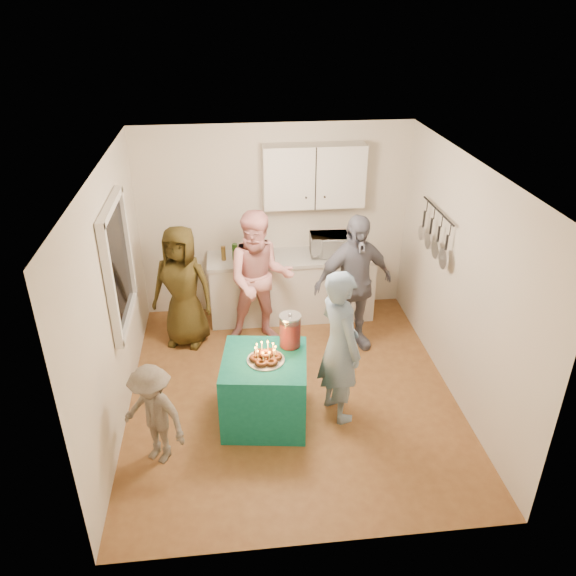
{
  "coord_description": "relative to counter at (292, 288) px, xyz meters",
  "views": [
    {
      "loc": [
        -0.61,
        -5.05,
        4.02
      ],
      "look_at": [
        0.0,
        0.35,
        1.15
      ],
      "focal_mm": 35.0,
      "sensor_mm": 36.0,
      "label": 1
    }
  ],
  "objects": [
    {
      "name": "woman_back_right",
      "position": [
        0.66,
        -0.84,
        0.46
      ],
      "size": [
        1.12,
        0.7,
        1.77
      ],
      "primitive_type": "imported",
      "rotation": [
        0.0,
        0.0,
        0.28
      ],
      "color": "black",
      "rests_on": "floor"
    },
    {
      "name": "upper_cabinet",
      "position": [
        0.3,
        0.15,
        1.52
      ],
      "size": [
        1.3,
        0.3,
        0.8
      ],
      "primitive_type": "cube",
      "color": "white",
      "rests_on": "back_wall"
    },
    {
      "name": "left_wall",
      "position": [
        -2.0,
        -1.7,
        0.87
      ],
      "size": [
        4.0,
        4.0,
        0.0
      ],
      "primitive_type": "plane",
      "color": "silver",
      "rests_on": "floor"
    },
    {
      "name": "donut_cake",
      "position": [
        -0.51,
        -2.14,
        0.42
      ],
      "size": [
        0.38,
        0.38,
        0.18
      ],
      "primitive_type": null,
      "color": "#381C0C",
      "rests_on": "party_table"
    },
    {
      "name": "punch_jar",
      "position": [
        -0.24,
        -1.89,
        0.5
      ],
      "size": [
        0.22,
        0.22,
        0.34
      ],
      "primitive_type": "cylinder",
      "color": "red",
      "rests_on": "party_table"
    },
    {
      "name": "back_wall",
      "position": [
        -0.2,
        0.3,
        0.87
      ],
      "size": [
        3.6,
        3.6,
        0.0
      ],
      "primitive_type": "plane",
      "color": "silver",
      "rests_on": "floor"
    },
    {
      "name": "countertop",
      "position": [
        0.0,
        -0.0,
        0.46
      ],
      "size": [
        2.24,
        0.62,
        0.05
      ],
      "primitive_type": "cube",
      "color": "beige",
      "rests_on": "counter"
    },
    {
      "name": "child_near_left",
      "position": [
        -1.6,
        -2.57,
        0.1
      ],
      "size": [
        0.79,
        0.71,
        1.07
      ],
      "primitive_type": "imported",
      "rotation": [
        0.0,
        0.0,
        -0.59
      ],
      "color": "#61574D",
      "rests_on": "floor"
    },
    {
      "name": "right_wall",
      "position": [
        1.6,
        -1.7,
        0.87
      ],
      "size": [
        4.0,
        4.0,
        0.0
      ],
      "primitive_type": "plane",
      "color": "silver",
      "rests_on": "floor"
    },
    {
      "name": "party_table",
      "position": [
        -0.53,
        -2.11,
        -0.05
      ],
      "size": [
        0.96,
        0.96,
        0.76
      ],
      "primitive_type": "cube",
      "rotation": [
        0.0,
        0.0,
        -0.14
      ],
      "color": "#106D5B",
      "rests_on": "floor"
    },
    {
      "name": "window_night",
      "position": [
        -1.97,
        -1.4,
        1.12
      ],
      "size": [
        0.04,
        1.0,
        1.2
      ],
      "primitive_type": "cube",
      "color": "black",
      "rests_on": "left_wall"
    },
    {
      "name": "microwave",
      "position": [
        0.51,
        0.0,
        0.62
      ],
      "size": [
        0.53,
        0.37,
        0.29
      ],
      "primitive_type": "imported",
      "rotation": [
        0.0,
        0.0,
        -0.05
      ],
      "color": "white",
      "rests_on": "countertop"
    },
    {
      "name": "woman_back_center",
      "position": [
        -0.46,
        -0.58,
        0.45
      ],
      "size": [
        0.87,
        0.68,
        1.76
      ],
      "primitive_type": "imported",
      "rotation": [
        0.0,
        0.0,
        -0.02
      ],
      "color": "pink",
      "rests_on": "floor"
    },
    {
      "name": "ceiling",
      "position": [
        -0.2,
        -1.7,
        2.17
      ],
      "size": [
        4.0,
        4.0,
        0.0
      ],
      "primitive_type": "plane",
      "color": "white",
      "rests_on": "floor"
    },
    {
      "name": "counter",
      "position": [
        0.0,
        0.0,
        0.0
      ],
      "size": [
        2.2,
        0.58,
        0.86
      ],
      "primitive_type": "cube",
      "color": "white",
      "rests_on": "floor"
    },
    {
      "name": "man_birthday",
      "position": [
        0.24,
        -2.09,
        0.42
      ],
      "size": [
        0.59,
        0.72,
        1.69
      ],
      "primitive_type": "imported",
      "rotation": [
        0.0,
        0.0,
        1.91
      ],
      "color": "#7F9CB9",
      "rests_on": "floor"
    },
    {
      "name": "pot_rack",
      "position": [
        1.52,
        -1.0,
        1.17
      ],
      "size": [
        0.12,
        1.0,
        0.6
      ],
      "primitive_type": "cube",
      "color": "black",
      "rests_on": "right_wall"
    },
    {
      "name": "floor",
      "position": [
        -0.2,
        -1.7,
        -0.43
      ],
      "size": [
        4.0,
        4.0,
        0.0
      ],
      "primitive_type": "plane",
      "color": "brown",
      "rests_on": "ground"
    },
    {
      "name": "woman_back_left",
      "position": [
        -1.42,
        -0.5,
        0.36
      ],
      "size": [
        0.89,
        0.72,
        1.59
      ],
      "primitive_type": "imported",
      "rotation": [
        0.0,
        0.0,
        -0.31
      ],
      "color": "brown",
      "rests_on": "floor"
    }
  ]
}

